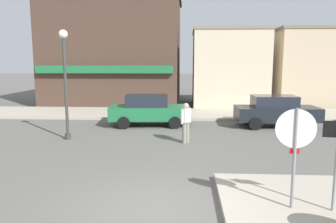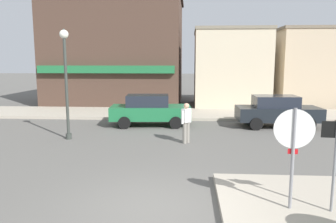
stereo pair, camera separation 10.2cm
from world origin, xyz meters
The scene contains 11 objects.
ground_plane centered at (0.00, 0.00, 0.00)m, with size 160.00×160.00×0.00m, color #5B5954.
kerb_far centered at (0.00, 12.93, 0.07)m, with size 80.00×4.00×0.15m, color #A89E8C.
stop_sign centered at (2.92, -0.05, 1.52)m, with size 0.82×0.12×2.30m.
one_way_sign centered at (3.74, -0.14, 1.33)m, with size 0.60×0.08×2.10m.
lamp_post centered at (-4.29, 6.35, 2.96)m, with size 0.36×0.36×4.54m.
parked_car_nearest centered at (-1.23, 9.50, 0.81)m, with size 4.12×2.12×1.56m.
parked_car_second centered at (5.11, 9.56, 0.81)m, with size 4.05×1.97×1.56m.
pedestrian_crossing_near centered at (0.65, 6.00, 0.87)m, with size 0.42×0.48×1.61m.
building_corner_shop centered at (-4.83, 19.18, 4.11)m, with size 9.97×8.99×8.22m.
building_storefront_left_near centered at (3.64, 17.29, 2.73)m, with size 5.11×5.47×5.46m.
building_storefront_left_mid centered at (11.33, 18.43, 2.79)m, with size 8.72×5.61×5.57m.
Camera 2 is at (0.77, -6.77, 3.24)m, focal length 35.00 mm.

